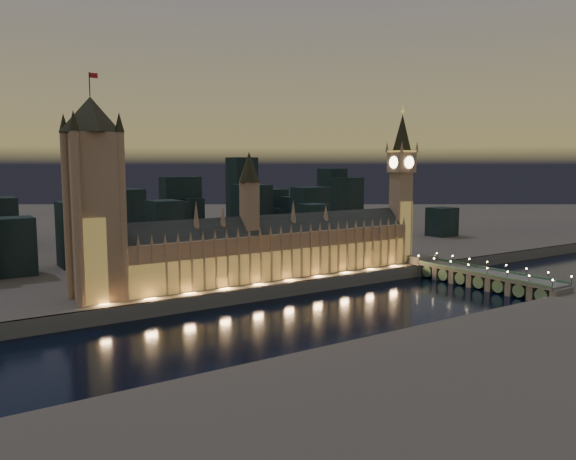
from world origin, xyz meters
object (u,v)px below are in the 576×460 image
westminster_bridge (478,277)px  river_boat (556,301)px  palace_of_westminster (276,248)px  victoria_tower (94,189)px  elizabeth_tower (401,175)px

westminster_bridge → river_boat: size_ratio=2.70×
palace_of_westminster → river_boat: palace_of_westminster is taller
victoria_tower → westminster_bridge: size_ratio=1.03×
river_boat → palace_of_westminster: bearing=133.0°
palace_of_westminster → river_boat: bearing=-47.0°
palace_of_westminster → elizabeth_tower: elizabeth_tower is taller
river_boat → elizabeth_tower: bearing=92.2°
elizabeth_tower → river_boat: (4.52, -119.93, -69.47)m
elizabeth_tower → westminster_bridge: elizabeth_tower is taller
elizabeth_tower → river_boat: elizabeth_tower is taller
palace_of_westminster → victoria_tower: (-110.74, 0.18, 39.38)m
elizabeth_tower → river_boat: bearing=-87.8°
palace_of_westminster → elizabeth_tower: (107.26, 0.19, 44.66)m
palace_of_westminster → westminster_bridge: (113.22, -65.18, -20.39)m
victoria_tower → palace_of_westminster: bearing=-0.1°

